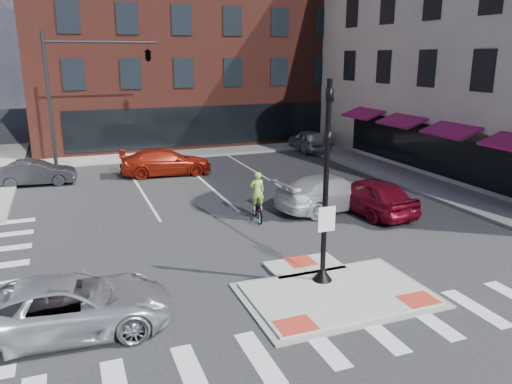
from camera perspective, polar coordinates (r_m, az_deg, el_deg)
name	(u,v)px	position (r m, az deg, el deg)	size (l,w,h in m)	color
ground	(328,289)	(15.26, 8.28, -10.90)	(120.00, 120.00, 0.00)	#28282B
refuge_island	(333,291)	(15.04, 8.78, -11.13)	(5.40, 4.65, 0.13)	gray
sidewalk_e	(412,179)	(28.88, 17.39, 1.39)	(3.00, 24.00, 0.15)	gray
sidewalk_n	(214,151)	(35.88, -4.77, 4.68)	(26.00, 3.00, 0.15)	gray
building_n	(179,42)	(44.94, -8.78, 16.62)	(24.40, 18.40, 15.50)	#54221A
building_far_left	(84,70)	(63.93, -19.04, 13.06)	(10.00, 12.00, 10.00)	slate
building_far_right	(188,61)	(67.73, -7.81, 14.66)	(12.00, 12.00, 12.00)	brown
signal_pole	(325,210)	(14.70, 7.89, -2.01)	(0.60, 0.60, 5.98)	black
mast_arm_signal	(122,64)	(30.04, -15.05, 13.92)	(6.10, 2.24, 8.00)	black
silver_suv	(68,306)	(13.48, -20.65, -12.10)	(2.38, 5.17, 1.44)	silver
red_sedan	(370,195)	(22.31, 12.85, -0.35)	(1.92, 4.76, 1.62)	maroon
white_pickup	(332,192)	(22.57, 8.63, -0.04)	(2.18, 5.36, 1.55)	silver
bg_car_dark	(36,173)	(28.99, -23.83, 2.01)	(1.39, 4.00, 1.32)	#25252A
bg_car_silver	(309,140)	(36.30, 6.06, 5.90)	(1.83, 4.56, 1.55)	#B5B9BD
bg_car_red	(166,162)	(29.27, -10.26, 3.39)	(2.11, 5.18, 1.50)	maroon
cyclist	(257,204)	(20.83, 0.15, -1.39)	(0.81, 1.69, 2.08)	#3F3F44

